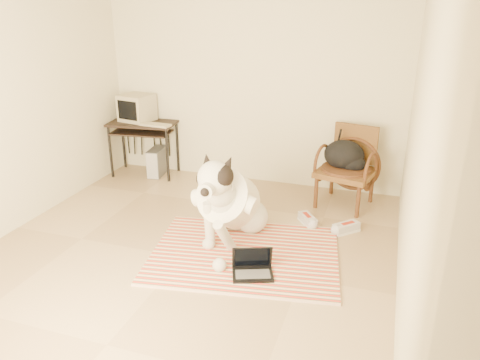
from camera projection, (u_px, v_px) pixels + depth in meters
The scene contains 14 objects.
floor at pixel (183, 257), 4.59m from camera, with size 4.50×4.50×0.00m, color tan.
wall_back at pixel (252, 82), 6.08m from camera, with size 4.50×4.50×0.00m, color beige.
wall_right at pixel (418, 144), 3.51m from camera, with size 4.50×4.50×0.00m, color beige.
rug at pixel (245, 254), 4.62m from camera, with size 2.01×1.66×0.02m.
dog at pixel (229, 202), 4.79m from camera, with size 0.70×1.47×1.06m.
laptop at pixel (252, 267), 4.25m from camera, with size 0.44×0.38×0.26m.
computer_desk at pixel (143, 130), 6.51m from camera, with size 0.97×0.62×0.76m.
crt_monitor at pixel (137, 108), 6.51m from camera, with size 0.47×0.46×0.37m.
desk_keyboard at pixel (155, 125), 6.30m from camera, with size 0.42×0.16×0.03m, color tan.
pc_tower at pixel (157, 162), 6.66m from camera, with size 0.22×0.43×0.39m.
rattan_chair at pixel (348, 167), 5.62m from camera, with size 0.75×0.73×0.95m.
backpack at pixel (346, 156), 5.60m from camera, with size 0.51×0.40×0.36m.
sneaker_left at pixel (308, 220), 5.24m from camera, with size 0.27×0.31×0.10m.
sneaker_right at pixel (346, 228), 5.06m from camera, with size 0.30×0.31×0.11m.
Camera 1 is at (1.80, -3.62, 2.37)m, focal length 35.00 mm.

